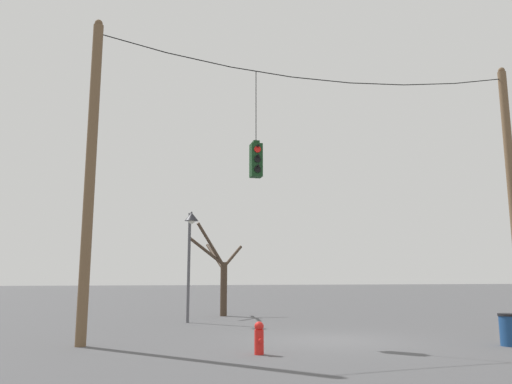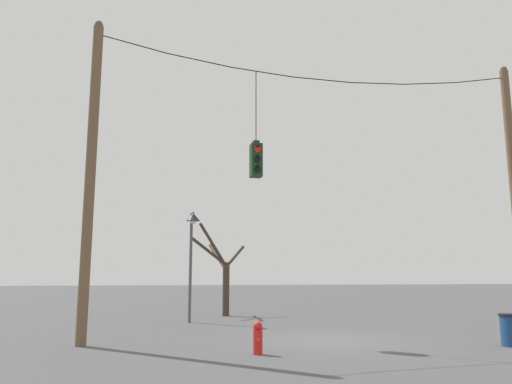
{
  "view_description": "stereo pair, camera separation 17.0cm",
  "coord_description": "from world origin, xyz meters",
  "px_view_note": "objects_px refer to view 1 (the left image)",
  "views": [
    {
      "loc": [
        -5.72,
        -13.8,
        1.78
      ],
      "look_at": [
        -2.16,
        0.37,
        4.28
      ],
      "focal_mm": 35.0,
      "sensor_mm": 36.0,
      "label": 1
    },
    {
      "loc": [
        -5.56,
        -13.84,
        1.78
      ],
      "look_at": [
        -2.16,
        0.37,
        4.28
      ],
      "focal_mm": 35.0,
      "sensor_mm": 36.0,
      "label": 2
    }
  ],
  "objects_px": {
    "utility_pole_left": "(90,175)",
    "bare_tree": "(220,274)",
    "utility_pole_right": "(512,194)",
    "fire_hydrant": "(259,338)",
    "trash_bin": "(509,330)",
    "traffic_light_near_right_pole": "(256,159)",
    "street_lamp": "(191,234)"
  },
  "relations": [
    {
      "from": "utility_pole_right",
      "to": "street_lamp",
      "type": "height_order",
      "value": "utility_pole_right"
    },
    {
      "from": "utility_pole_right",
      "to": "fire_hydrant",
      "type": "bearing_deg",
      "value": -165.61
    },
    {
      "from": "street_lamp",
      "to": "utility_pole_left",
      "type": "bearing_deg",
      "value": -120.78
    },
    {
      "from": "traffic_light_near_right_pole",
      "to": "fire_hydrant",
      "type": "relative_size",
      "value": 4.44
    },
    {
      "from": "utility_pole_left",
      "to": "bare_tree",
      "type": "relative_size",
      "value": 2.15
    },
    {
      "from": "utility_pole_right",
      "to": "traffic_light_near_right_pole",
      "type": "relative_size",
      "value": 2.74
    },
    {
      "from": "utility_pole_right",
      "to": "bare_tree",
      "type": "bearing_deg",
      "value": 132.26
    },
    {
      "from": "bare_tree",
      "to": "fire_hydrant",
      "type": "distance_m",
      "value": 11.93
    },
    {
      "from": "utility_pole_left",
      "to": "fire_hydrant",
      "type": "bearing_deg",
      "value": -30.49
    },
    {
      "from": "utility_pole_left",
      "to": "bare_tree",
      "type": "xyz_separation_m",
      "value": [
        5.32,
        9.31,
        -2.63
      ]
    },
    {
      "from": "utility_pole_right",
      "to": "fire_hydrant",
      "type": "height_order",
      "value": "utility_pole_right"
    },
    {
      "from": "street_lamp",
      "to": "bare_tree",
      "type": "height_order",
      "value": "street_lamp"
    },
    {
      "from": "bare_tree",
      "to": "street_lamp",
      "type": "bearing_deg",
      "value": -117.89
    },
    {
      "from": "bare_tree",
      "to": "utility_pole_left",
      "type": "bearing_deg",
      "value": -119.72
    },
    {
      "from": "trash_bin",
      "to": "utility_pole_right",
      "type": "bearing_deg",
      "value": 43.12
    },
    {
      "from": "bare_tree",
      "to": "trash_bin",
      "type": "xyz_separation_m",
      "value": [
        5.63,
        -11.96,
        -1.52
      ]
    },
    {
      "from": "utility_pole_left",
      "to": "traffic_light_near_right_pole",
      "type": "xyz_separation_m",
      "value": [
        4.72,
        -0.01,
        0.7
      ]
    },
    {
      "from": "bare_tree",
      "to": "fire_hydrant",
      "type": "bearing_deg",
      "value": -95.51
    },
    {
      "from": "traffic_light_near_right_pole",
      "to": "street_lamp",
      "type": "bearing_deg",
      "value": 101.97
    },
    {
      "from": "traffic_light_near_right_pole",
      "to": "trash_bin",
      "type": "xyz_separation_m",
      "value": [
        6.22,
        -2.64,
        -4.86
      ]
    },
    {
      "from": "street_lamp",
      "to": "trash_bin",
      "type": "height_order",
      "value": "street_lamp"
    },
    {
      "from": "utility_pole_left",
      "to": "utility_pole_right",
      "type": "relative_size",
      "value": 1.0
    },
    {
      "from": "utility_pole_right",
      "to": "utility_pole_left",
      "type": "bearing_deg",
      "value": 180.0
    },
    {
      "from": "street_lamp",
      "to": "fire_hydrant",
      "type": "distance_m",
      "value": 8.89
    },
    {
      "from": "street_lamp",
      "to": "fire_hydrant",
      "type": "relative_size",
      "value": 5.82
    },
    {
      "from": "fire_hydrant",
      "to": "trash_bin",
      "type": "bearing_deg",
      "value": -1.57
    },
    {
      "from": "bare_tree",
      "to": "trash_bin",
      "type": "distance_m",
      "value": 13.3
    },
    {
      "from": "utility_pole_right",
      "to": "street_lamp",
      "type": "relative_size",
      "value": 2.09
    },
    {
      "from": "traffic_light_near_right_pole",
      "to": "bare_tree",
      "type": "xyz_separation_m",
      "value": [
        0.59,
        9.32,
        -3.33
      ]
    },
    {
      "from": "utility_pole_left",
      "to": "utility_pole_right",
      "type": "bearing_deg",
      "value": 0.0
    },
    {
      "from": "street_lamp",
      "to": "trash_bin",
      "type": "distance_m",
      "value": 11.71
    },
    {
      "from": "trash_bin",
      "to": "traffic_light_near_right_pole",
      "type": "bearing_deg",
      "value": 157.03
    }
  ]
}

